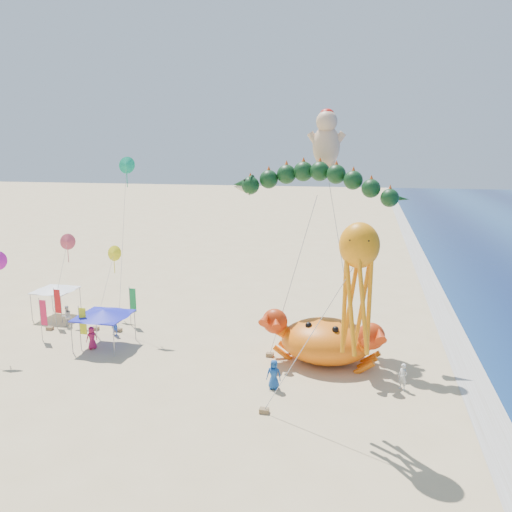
{
  "coord_description": "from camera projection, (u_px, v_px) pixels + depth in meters",
  "views": [
    {
      "loc": [
        5.37,
        -30.62,
        13.63
      ],
      "look_at": [
        -2.0,
        2.0,
        6.5
      ],
      "focal_mm": 35.0,
      "sensor_mm": 36.0,
      "label": 1
    }
  ],
  "objects": [
    {
      "name": "small_kites",
      "position": [
        78.0,
        241.0,
        37.89
      ],
      "size": [
        7.12,
        12.49,
        13.18
      ],
      "color": "#FFF41C",
      "rests_on": "ground"
    },
    {
      "name": "canopy_blue",
      "position": [
        103.0,
        313.0,
        34.91
      ],
      "size": [
        3.73,
        3.73,
        2.71
      ],
      "color": "gray",
      "rests_on": "ground"
    },
    {
      "name": "feather_flags",
      "position": [
        79.0,
        309.0,
        37.05
      ],
      "size": [
        6.13,
        5.34,
        3.2
      ],
      "color": "gray",
      "rests_on": "ground"
    },
    {
      "name": "foam_strip",
      "position": [
        471.0,
        376.0,
        30.63
      ],
      "size": [
        320.0,
        320.0,
        0.0
      ],
      "primitive_type": "plane",
      "color": "silver",
      "rests_on": "ground"
    },
    {
      "name": "canopy_white",
      "position": [
        55.0,
        288.0,
        41.28
      ],
      "size": [
        3.29,
        3.29,
        2.71
      ],
      "color": "gray",
      "rests_on": "ground"
    },
    {
      "name": "crab_inflatable",
      "position": [
        326.0,
        340.0,
        32.46
      ],
      "size": [
        7.96,
        6.01,
        3.49
      ],
      "color": "orange",
      "rests_on": "ground"
    },
    {
      "name": "beachgoers",
      "position": [
        157.0,
        340.0,
        34.14
      ],
      "size": [
        26.02,
        7.58,
        1.77
      ],
      "color": "#AE1B4C",
      "rests_on": "ground"
    },
    {
      "name": "octopus_kite",
      "position": [
        358.0,
        278.0,
        23.51
      ],
      "size": [
        5.75,
        1.7,
        10.37
      ],
      "color": "orange",
      "rests_on": "ground"
    },
    {
      "name": "dragon_kite",
      "position": [
        315.0,
        187.0,
        33.98
      ],
      "size": [
        11.88,
        5.23,
        12.44
      ],
      "color": "black",
      "rests_on": "ground"
    },
    {
      "name": "cherub_kite",
      "position": [
        327.0,
        139.0,
        35.8
      ],
      "size": [
        3.97,
        4.16,
        16.5
      ],
      "color": "#E9BA8E",
      "rests_on": "ground"
    },
    {
      "name": "ground",
      "position": [
        279.0,
        359.0,
        33.21
      ],
      "size": [
        320.0,
        320.0,
        0.0
      ],
      "primitive_type": "plane",
      "color": "#D1B784",
      "rests_on": "ground"
    }
  ]
}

